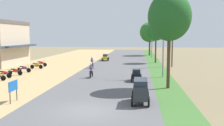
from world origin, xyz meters
name	(u,v)px	position (x,y,z in m)	size (l,w,h in m)	color
ground_plane	(87,112)	(0.00, 0.00, 0.00)	(180.00, 180.00, 0.00)	#7A6B4C
road_strip	(87,111)	(0.00, 0.00, 0.04)	(9.00, 140.00, 0.08)	#565659
median_strip	(182,114)	(5.70, 0.00, 0.03)	(2.40, 140.00, 0.06)	#3D6B2D
parked_motorbike_second	(4,73)	(-11.51, 11.70, 0.55)	(1.80, 0.54, 0.94)	black
parked_motorbike_third	(15,71)	(-11.20, 13.70, 0.55)	(1.80, 0.54, 0.94)	black
parked_motorbike_fourth	(24,68)	(-11.24, 16.26, 0.55)	(1.80, 0.54, 0.94)	black
parked_motorbike_fifth	(37,65)	(-11.04, 19.88, 0.55)	(1.80, 0.54, 0.94)	black
parked_motorbike_sixth	(41,63)	(-11.39, 22.54, 0.55)	(1.80, 0.54, 0.94)	black
street_signboard	(13,87)	(-5.53, 1.66, 1.11)	(0.06, 1.30, 1.50)	#262628
median_tree_nearest	(169,17)	(5.73, 7.86, 6.29)	(3.74, 3.74, 8.37)	#4C351E
median_tree_second	(156,31)	(5.93, 29.72, 5.35)	(3.20, 3.20, 6.90)	#4C351E
median_tree_third	(150,32)	(5.56, 46.46, 5.41)	(4.60, 4.60, 7.68)	#4C351E
streetlamp_near	(163,40)	(5.80, 14.09, 4.19)	(3.16, 0.20, 7.09)	gray
streetlamp_mid	(152,38)	(5.80, 40.53, 4.22)	(3.16, 0.20, 7.15)	gray
streetlamp_far	(150,37)	(5.80, 50.39, 4.20)	(3.16, 0.20, 7.12)	gray
utility_pole_near	(168,37)	(8.72, 37.34, 4.46)	(1.80, 0.20, 8.55)	brown
utility_pole_far	(172,37)	(8.06, 24.68, 4.42)	(1.80, 0.20, 8.47)	brown
car_van_charcoal	(140,90)	(3.27, 2.17, 1.02)	(1.19, 2.41, 1.67)	#282D33
car_hatchback_black	(136,74)	(2.90, 11.09, 0.75)	(1.04, 2.00, 1.23)	black
car_sedan_yellow	(105,57)	(-2.96, 32.47, 0.74)	(1.10, 2.26, 1.19)	gold
motorbike_foreground_rider	(91,70)	(-2.06, 12.86, 0.86)	(0.54, 1.80, 1.66)	black
motorbike_ahead_second	(92,62)	(-3.50, 21.52, 0.86)	(0.54, 1.80, 1.66)	black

